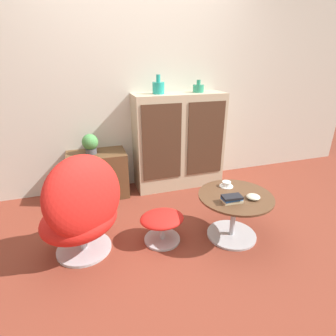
{
  "coord_description": "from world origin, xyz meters",
  "views": [
    {
      "loc": [
        -0.66,
        -1.78,
        1.51
      ],
      "look_at": [
        0.06,
        0.4,
        0.55
      ],
      "focal_mm": 28.0,
      "sensor_mm": 36.0,
      "label": 1
    }
  ],
  "objects_px": {
    "vase_inner_left": "(198,88)",
    "book_stack": "(232,199)",
    "sideboard": "(179,141)",
    "ottoman": "(162,222)",
    "vase_leftmost": "(158,87)",
    "tv_console": "(98,175)",
    "coffee_table": "(234,210)",
    "bowl": "(253,197)",
    "teacup": "(226,184)",
    "egg_chair": "(82,209)",
    "potted_plant": "(90,143)"
  },
  "relations": [
    {
      "from": "vase_leftmost",
      "to": "teacup",
      "type": "distance_m",
      "value": 1.32
    },
    {
      "from": "egg_chair",
      "to": "coffee_table",
      "type": "xyz_separation_m",
      "value": [
        1.27,
        -0.17,
        -0.16
      ]
    },
    {
      "from": "sideboard",
      "to": "vase_inner_left",
      "type": "relative_size",
      "value": 8.2
    },
    {
      "from": "tv_console",
      "to": "coffee_table",
      "type": "height_order",
      "value": "tv_console"
    },
    {
      "from": "potted_plant",
      "to": "book_stack",
      "type": "distance_m",
      "value": 1.65
    },
    {
      "from": "coffee_table",
      "to": "book_stack",
      "type": "relative_size",
      "value": 3.67
    },
    {
      "from": "egg_chair",
      "to": "ottoman",
      "type": "relative_size",
      "value": 2.32
    },
    {
      "from": "coffee_table",
      "to": "vase_leftmost",
      "type": "height_order",
      "value": "vase_leftmost"
    },
    {
      "from": "ottoman",
      "to": "book_stack",
      "type": "bearing_deg",
      "value": -22.94
    },
    {
      "from": "tv_console",
      "to": "book_stack",
      "type": "distance_m",
      "value": 1.62
    },
    {
      "from": "sideboard",
      "to": "book_stack",
      "type": "height_order",
      "value": "sideboard"
    },
    {
      "from": "tv_console",
      "to": "book_stack",
      "type": "xyz_separation_m",
      "value": [
        0.99,
        -1.27,
        0.19
      ]
    },
    {
      "from": "ottoman",
      "to": "potted_plant",
      "type": "relative_size",
      "value": 1.73
    },
    {
      "from": "ottoman",
      "to": "teacup",
      "type": "height_order",
      "value": "teacup"
    },
    {
      "from": "teacup",
      "to": "book_stack",
      "type": "height_order",
      "value": "book_stack"
    },
    {
      "from": "teacup",
      "to": "egg_chair",
      "type": "bearing_deg",
      "value": -179.8
    },
    {
      "from": "tv_console",
      "to": "teacup",
      "type": "height_order",
      "value": "tv_console"
    },
    {
      "from": "sideboard",
      "to": "ottoman",
      "type": "height_order",
      "value": "sideboard"
    },
    {
      "from": "bowl",
      "to": "ottoman",
      "type": "bearing_deg",
      "value": 162.13
    },
    {
      "from": "coffee_table",
      "to": "potted_plant",
      "type": "bearing_deg",
      "value": 133.78
    },
    {
      "from": "coffee_table",
      "to": "vase_inner_left",
      "type": "xyz_separation_m",
      "value": [
        0.15,
        1.19,
        0.93
      ]
    },
    {
      "from": "ottoman",
      "to": "vase_leftmost",
      "type": "bearing_deg",
      "value": 74.68
    },
    {
      "from": "ottoman",
      "to": "tv_console",
      "type": "bearing_deg",
      "value": 113.69
    },
    {
      "from": "coffee_table",
      "to": "bowl",
      "type": "distance_m",
      "value": 0.22
    },
    {
      "from": "book_stack",
      "to": "bowl",
      "type": "bearing_deg",
      "value": -2.95
    },
    {
      "from": "potted_plant",
      "to": "sideboard",
      "type": "bearing_deg",
      "value": 0.32
    },
    {
      "from": "egg_chair",
      "to": "ottoman",
      "type": "xyz_separation_m",
      "value": [
        0.64,
        -0.04,
        -0.23
      ]
    },
    {
      "from": "sideboard",
      "to": "coffee_table",
      "type": "distance_m",
      "value": 1.23
    },
    {
      "from": "potted_plant",
      "to": "tv_console",
      "type": "bearing_deg",
      "value": -0.75
    },
    {
      "from": "vase_leftmost",
      "to": "vase_inner_left",
      "type": "relative_size",
      "value": 1.47
    },
    {
      "from": "vase_leftmost",
      "to": "potted_plant",
      "type": "distance_m",
      "value": 0.98
    },
    {
      "from": "vase_inner_left",
      "to": "book_stack",
      "type": "distance_m",
      "value": 1.5
    },
    {
      "from": "sideboard",
      "to": "coffee_table",
      "type": "bearing_deg",
      "value": -85.72
    },
    {
      "from": "vase_leftmost",
      "to": "book_stack",
      "type": "height_order",
      "value": "vase_leftmost"
    },
    {
      "from": "sideboard",
      "to": "tv_console",
      "type": "distance_m",
      "value": 1.04
    },
    {
      "from": "sideboard",
      "to": "teacup",
      "type": "xyz_separation_m",
      "value": [
        0.1,
        -1.01,
        -0.14
      ]
    },
    {
      "from": "egg_chair",
      "to": "coffee_table",
      "type": "bearing_deg",
      "value": -7.76
    },
    {
      "from": "sideboard",
      "to": "egg_chair",
      "type": "height_order",
      "value": "sideboard"
    },
    {
      "from": "coffee_table",
      "to": "potted_plant",
      "type": "relative_size",
      "value": 2.89
    },
    {
      "from": "tv_console",
      "to": "bowl",
      "type": "distance_m",
      "value": 1.76
    },
    {
      "from": "ottoman",
      "to": "potted_plant",
      "type": "bearing_deg",
      "value": 115.82
    },
    {
      "from": "vase_inner_left",
      "to": "teacup",
      "type": "distance_m",
      "value": 1.27
    },
    {
      "from": "vase_leftmost",
      "to": "tv_console",
      "type": "bearing_deg",
      "value": -179.21
    },
    {
      "from": "sideboard",
      "to": "book_stack",
      "type": "bearing_deg",
      "value": -90.17
    },
    {
      "from": "vase_leftmost",
      "to": "teacup",
      "type": "xyz_separation_m",
      "value": [
        0.35,
        -1.01,
        -0.78
      ]
    },
    {
      "from": "teacup",
      "to": "bowl",
      "type": "height_order",
      "value": "teacup"
    },
    {
      "from": "ottoman",
      "to": "bowl",
      "type": "xyz_separation_m",
      "value": [
        0.73,
        -0.24,
        0.25
      ]
    },
    {
      "from": "sideboard",
      "to": "book_stack",
      "type": "relative_size",
      "value": 6.55
    },
    {
      "from": "vase_leftmost",
      "to": "vase_inner_left",
      "type": "xyz_separation_m",
      "value": [
        0.49,
        0.0,
        -0.02
      ]
    },
    {
      "from": "ottoman",
      "to": "vase_inner_left",
      "type": "bearing_deg",
      "value": 53.7
    }
  ]
}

